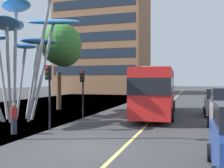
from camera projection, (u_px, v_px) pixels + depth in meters
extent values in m
cube|color=#38383A|center=(87.00, 148.00, 10.93)|extent=(120.00, 240.00, 0.10)
cube|color=#E0D666|center=(121.00, 150.00, 10.50)|extent=(0.16, 144.00, 0.01)
cube|color=red|center=(156.00, 91.00, 20.83)|extent=(3.15, 11.20, 3.22)
cube|color=black|center=(156.00, 85.00, 20.82)|extent=(3.18, 11.32, 1.03)
cube|color=yellow|center=(161.00, 75.00, 26.13)|extent=(1.41, 0.18, 0.36)
cube|color=#B2B2B7|center=(156.00, 69.00, 20.80)|extent=(2.13, 3.98, 0.24)
cylinder|color=black|center=(173.00, 106.00, 23.87)|extent=(0.33, 0.97, 0.96)
cylinder|color=black|center=(145.00, 105.00, 24.49)|extent=(0.33, 0.97, 0.96)
cylinder|color=black|center=(172.00, 115.00, 17.58)|extent=(0.33, 0.97, 0.96)
cylinder|color=black|center=(134.00, 114.00, 18.20)|extent=(0.33, 0.97, 0.96)
cylinder|color=#9EA0A5|center=(39.00, 59.00, 17.41)|extent=(1.93, 0.23, 8.42)
cylinder|color=#9EA0A5|center=(43.00, 70.00, 18.83)|extent=(1.51, 1.24, 7.05)
ellipsoid|color=#388EDB|center=(54.00, 22.00, 19.06)|extent=(3.88, 3.47, 1.03)
cylinder|color=#9EA0A5|center=(33.00, 79.00, 19.39)|extent=(0.67, 1.28, 5.72)
ellipsoid|color=#2D7FD1|center=(39.00, 42.00, 19.78)|extent=(2.25, 3.26, 0.64)
cylinder|color=#9EA0A5|center=(21.00, 81.00, 19.62)|extent=(0.64, 1.92, 5.48)
ellipsoid|color=#2D7FD1|center=(26.00, 46.00, 20.45)|extent=(2.08, 3.30, 0.88)
cylinder|color=#9EA0A5|center=(14.00, 70.00, 20.09)|extent=(1.29, 1.83, 7.17)
ellipsoid|color=#4CA3E5|center=(15.00, 26.00, 20.94)|extent=(3.51, 4.33, 0.60)
cylinder|color=#9EA0A5|center=(2.00, 77.00, 19.42)|extent=(1.97, 1.26, 6.10)
cylinder|color=#9EA0A5|center=(9.00, 75.00, 16.66)|extent=(1.01, 1.54, 6.21)
ellipsoid|color=#4299E0|center=(7.00, 24.00, 15.91)|extent=(3.07, 3.71, 0.64)
cylinder|color=#9EA0A5|center=(15.00, 66.00, 16.97)|extent=(1.10, 1.07, 7.43)
ellipsoid|color=#4299E0|center=(16.00, 6.00, 16.42)|extent=(3.68, 3.63, 0.55)
cylinder|color=black|center=(50.00, 98.00, 14.71)|extent=(0.12, 0.12, 3.60)
cube|color=black|center=(48.00, 73.00, 14.55)|extent=(0.28, 0.24, 0.80)
sphere|color=red|center=(47.00, 68.00, 14.43)|extent=(0.18, 0.18, 0.18)
sphere|color=#3A2707|center=(47.00, 73.00, 14.43)|extent=(0.18, 0.18, 0.18)
sphere|color=black|center=(47.00, 77.00, 14.43)|extent=(0.18, 0.18, 0.18)
cylinder|color=black|center=(83.00, 94.00, 19.50)|extent=(0.12, 0.12, 3.45)
cube|color=black|center=(82.00, 76.00, 19.34)|extent=(0.28, 0.24, 0.80)
sphere|color=red|center=(81.00, 73.00, 19.22)|extent=(0.18, 0.18, 0.18)
sphere|color=#3A2707|center=(81.00, 76.00, 19.22)|extent=(0.18, 0.18, 0.18)
sphere|color=black|center=(81.00, 80.00, 19.22)|extent=(0.18, 0.18, 0.18)
cylinder|color=black|center=(210.00, 153.00, 9.02)|extent=(0.20, 0.60, 0.60)
cylinder|color=black|center=(209.00, 122.00, 15.60)|extent=(0.20, 0.60, 0.60)
cylinder|color=black|center=(212.00, 129.00, 13.30)|extent=(0.20, 0.60, 0.60)
cube|color=gray|center=(217.00, 106.00, 20.64)|extent=(1.83, 3.82, 1.19)
cube|color=black|center=(218.00, 93.00, 20.63)|extent=(1.69, 2.10, 0.74)
cylinder|color=black|center=(204.00, 110.00, 22.05)|extent=(0.20, 0.60, 0.60)
cylinder|color=black|center=(206.00, 113.00, 19.79)|extent=(0.20, 0.60, 0.60)
cylinder|color=brown|center=(59.00, 91.00, 25.13)|extent=(0.45, 0.45, 3.56)
sphere|color=#387A33|center=(61.00, 44.00, 23.77)|extent=(3.75, 3.75, 3.75)
sphere|color=#387A33|center=(64.00, 49.00, 23.99)|extent=(3.16, 3.16, 3.16)
sphere|color=#387A33|center=(65.00, 44.00, 23.84)|extent=(2.41, 2.41, 2.41)
cylinder|color=#2D3342|center=(14.00, 126.00, 13.60)|extent=(0.29, 0.29, 0.82)
cylinder|color=maroon|center=(14.00, 113.00, 13.59)|extent=(0.34, 0.34, 0.56)
sphere|color=#937056|center=(14.00, 105.00, 13.58)|extent=(0.22, 0.22, 0.22)
cube|color=#8E6042|center=(105.00, 41.00, 59.35)|extent=(18.44, 14.81, 23.13)
cube|color=#1E2838|center=(93.00, 70.00, 52.34)|extent=(17.33, 0.08, 1.85)
cube|color=#1E2838|center=(93.00, 53.00, 52.30)|extent=(17.33, 0.08, 1.85)
cube|color=#1E2838|center=(92.00, 37.00, 52.25)|extent=(17.33, 0.08, 1.85)
cube|color=#1E2838|center=(92.00, 20.00, 52.21)|extent=(17.33, 0.08, 1.85)
cube|color=#1E2838|center=(92.00, 3.00, 52.16)|extent=(17.33, 0.08, 1.85)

